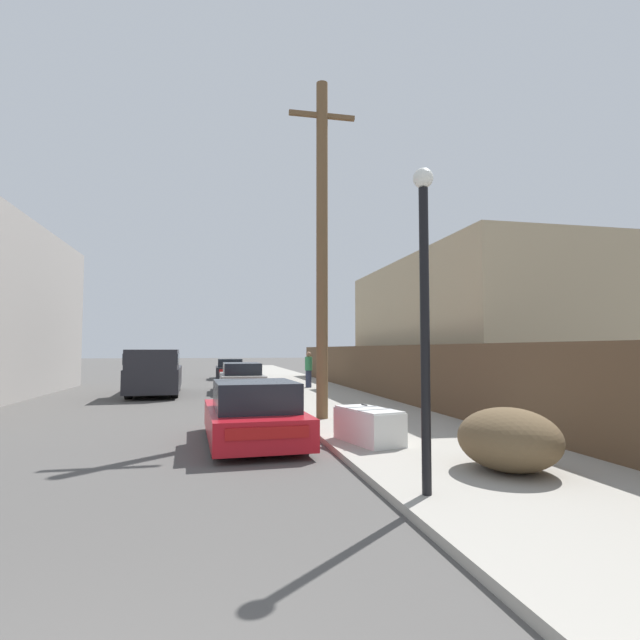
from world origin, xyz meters
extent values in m
cube|color=#9E998E|center=(5.30, 23.50, 0.06)|extent=(4.20, 63.00, 0.12)
cube|color=silver|center=(3.96, 7.73, 0.43)|extent=(1.07, 1.69, 0.62)
cube|color=white|center=(3.96, 7.73, 0.76)|extent=(1.03, 1.62, 0.03)
cube|color=#333335|center=(4.04, 8.24, 0.78)|extent=(0.08, 0.20, 0.02)
cube|color=gray|center=(3.90, 7.97, 0.77)|extent=(0.73, 0.24, 0.01)
cube|color=gray|center=(4.02, 7.50, 0.77)|extent=(0.73, 0.24, 0.01)
cube|color=red|center=(1.81, 8.84, 0.42)|extent=(2.01, 4.17, 0.57)
cube|color=black|center=(1.83, 8.47, 0.99)|extent=(1.65, 2.03, 0.57)
cube|color=#B21414|center=(1.92, 6.78, 0.52)|extent=(1.41, 0.10, 0.20)
cylinder|color=black|center=(0.97, 10.06, 0.31)|extent=(0.23, 0.62, 0.61)
cylinder|color=black|center=(2.53, 10.14, 0.31)|extent=(0.23, 0.62, 0.61)
cylinder|color=black|center=(1.09, 7.53, 0.31)|extent=(0.23, 0.62, 0.61)
cylinder|color=black|center=(2.66, 7.61, 0.31)|extent=(0.23, 0.62, 0.61)
cube|color=gray|center=(2.22, 21.37, 0.47)|extent=(1.90, 4.67, 0.65)
cube|color=black|center=(2.22, 21.18, 1.05)|extent=(1.62, 2.62, 0.51)
cube|color=#B21414|center=(2.24, 19.03, 0.58)|extent=(1.44, 0.05, 0.23)
cylinder|color=black|center=(1.40, 22.81, 0.31)|extent=(0.21, 0.63, 0.62)
cylinder|color=black|center=(3.01, 22.82, 0.31)|extent=(0.21, 0.63, 0.62)
cylinder|color=black|center=(1.43, 19.92, 0.31)|extent=(0.21, 0.63, 0.62)
cylinder|color=black|center=(3.04, 19.94, 0.31)|extent=(0.21, 0.63, 0.62)
cube|color=black|center=(1.98, 31.48, 0.46)|extent=(1.77, 4.01, 0.65)
cube|color=black|center=(1.98, 31.32, 1.04)|extent=(1.52, 2.25, 0.51)
cube|color=#B21414|center=(1.98, 29.46, 0.58)|extent=(1.37, 0.03, 0.23)
cylinder|color=black|center=(1.22, 32.71, 0.31)|extent=(0.20, 0.63, 0.63)
cylinder|color=black|center=(2.73, 32.72, 0.31)|extent=(0.20, 0.63, 0.63)
cylinder|color=black|center=(1.22, 30.23, 0.31)|extent=(0.20, 0.63, 0.63)
cylinder|color=black|center=(2.74, 30.24, 0.31)|extent=(0.20, 0.63, 0.63)
cube|color=#232328|center=(-1.43, 20.67, 0.68)|extent=(2.29, 5.92, 0.93)
cube|color=#232328|center=(-1.36, 19.07, 1.52)|extent=(2.03, 2.71, 0.76)
cube|color=black|center=(-1.36, 19.07, 1.55)|extent=(2.06, 2.66, 0.42)
cylinder|color=black|center=(-0.50, 18.90, 0.42)|extent=(0.30, 0.85, 0.84)
cylinder|color=black|center=(-2.21, 18.83, 0.42)|extent=(0.30, 0.85, 0.84)
cylinder|color=black|center=(-0.65, 22.52, 0.42)|extent=(0.30, 0.85, 0.84)
cylinder|color=black|center=(-2.37, 22.44, 0.42)|extent=(0.30, 0.85, 0.84)
cylinder|color=brown|center=(3.79, 11.19, 4.62)|extent=(0.31, 0.31, 9.00)
cube|color=brown|center=(3.79, 11.19, 8.22)|extent=(1.80, 0.12, 0.12)
cylinder|color=black|center=(3.63, 4.26, 2.05)|extent=(0.12, 0.12, 3.86)
sphere|color=white|center=(3.63, 4.26, 4.11)|extent=(0.26, 0.26, 0.26)
ellipsoid|color=brown|center=(5.33, 5.13, 0.58)|extent=(1.43, 1.66, 0.93)
cube|color=brown|center=(7.25, 16.05, 1.09)|extent=(0.08, 32.53, 1.94)
cube|color=tan|center=(11.06, 16.75, 2.71)|extent=(6.00, 12.48, 5.43)
cylinder|color=#282D42|center=(5.36, 21.57, 0.52)|extent=(0.28, 0.28, 0.80)
cylinder|color=#337F4C|center=(5.36, 21.57, 1.24)|extent=(0.34, 0.34, 0.64)
sphere|color=#8C664C|center=(5.36, 21.57, 1.68)|extent=(0.24, 0.24, 0.24)
camera|label=1|loc=(1.04, -1.62, 1.92)|focal=28.00mm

